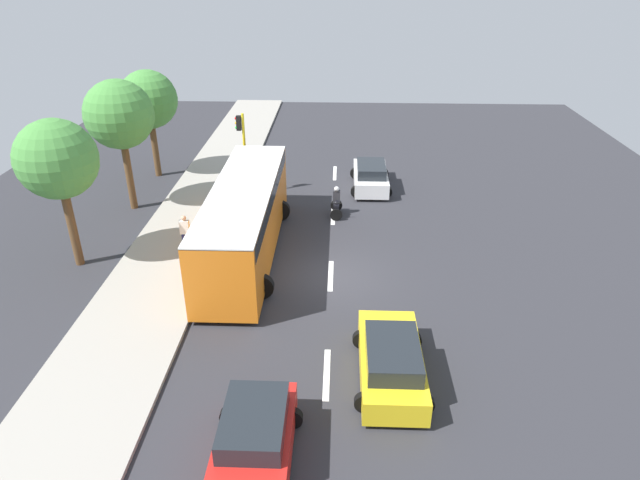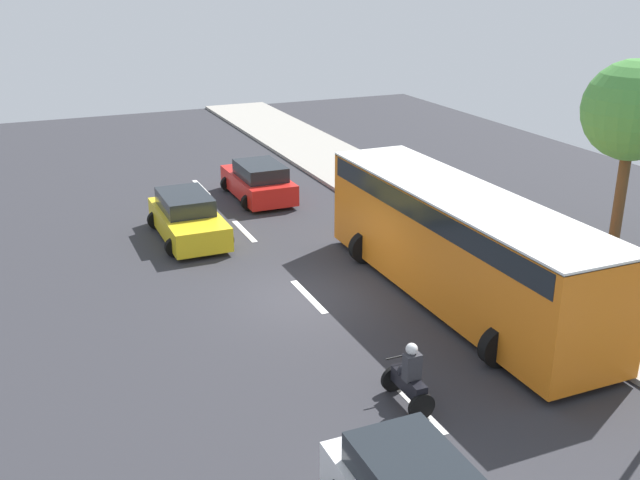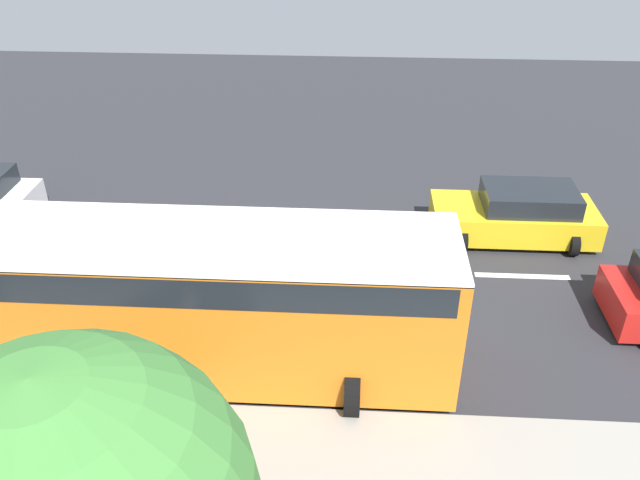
# 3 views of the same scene
# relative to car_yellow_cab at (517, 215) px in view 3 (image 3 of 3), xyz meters

# --- Properties ---
(ground_plane) EXTENTS (40.00, 60.00, 0.10)m
(ground_plane) POSITION_rel_car_yellow_cab_xyz_m (1.97, -6.14, -0.76)
(ground_plane) COLOR #2D2D33
(lane_stripe_north) EXTENTS (0.20, 2.40, 0.01)m
(lane_stripe_north) POSITION_rel_car_yellow_cab_xyz_m (1.97, -12.14, -0.71)
(lane_stripe_north) COLOR white
(lane_stripe_north) RESTS_ON ground
(lane_stripe_mid) EXTENTS (0.20, 2.40, 0.01)m
(lane_stripe_mid) POSITION_rel_car_yellow_cab_xyz_m (1.97, -6.14, -0.71)
(lane_stripe_mid) COLOR white
(lane_stripe_mid) RESTS_ON ground
(lane_stripe_south) EXTENTS (0.20, 2.40, 0.01)m
(lane_stripe_south) POSITION_rel_car_yellow_cab_xyz_m (1.97, -0.14, -0.71)
(lane_stripe_south) COLOR white
(lane_stripe_south) RESTS_ON ground
(car_yellow_cab) EXTENTS (2.30, 4.44, 1.52)m
(car_yellow_cab) POSITION_rel_car_yellow_cab_xyz_m (0.00, 0.00, 0.00)
(car_yellow_cab) COLOR yellow
(car_yellow_cab) RESTS_ON ground
(city_bus) EXTENTS (3.20, 11.00, 3.16)m
(city_bus) POSITION_rel_car_yellow_cab_xyz_m (5.70, -7.95, 1.13)
(city_bus) COLOR orange
(city_bus) RESTS_ON ground
(motorcycle) EXTENTS (0.60, 1.30, 1.53)m
(motorcycle) POSITION_rel_car_yellow_cab_xyz_m (1.81, -12.10, -0.07)
(motorcycle) COLOR black
(motorcycle) RESTS_ON ground
(pedestrian_near_signal) EXTENTS (0.40, 0.24, 1.69)m
(pedestrian_near_signal) POSITION_rel_car_yellow_cab_xyz_m (8.32, -7.81, 0.35)
(pedestrian_near_signal) COLOR #1E1E4C
(pedestrian_near_signal) RESTS_ON sidewalk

